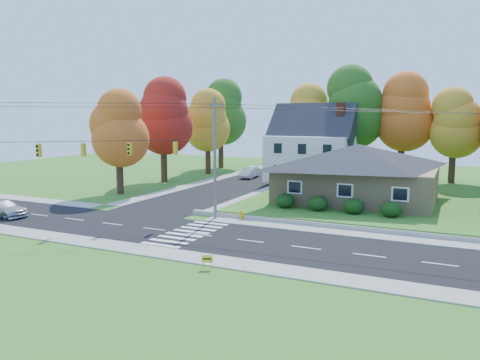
# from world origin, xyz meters

# --- Properties ---
(ground) EXTENTS (120.00, 120.00, 0.00)m
(ground) POSITION_xyz_m (0.00, 0.00, 0.00)
(ground) COLOR #3D7923
(road_main) EXTENTS (90.00, 8.00, 0.02)m
(road_main) POSITION_xyz_m (0.00, 0.00, 0.01)
(road_main) COLOR black
(road_main) RESTS_ON ground
(road_cross) EXTENTS (8.00, 44.00, 0.02)m
(road_cross) POSITION_xyz_m (-8.00, 26.00, 0.01)
(road_cross) COLOR black
(road_cross) RESTS_ON ground
(sidewalk_north) EXTENTS (90.00, 2.00, 0.08)m
(sidewalk_north) POSITION_xyz_m (0.00, 5.00, 0.04)
(sidewalk_north) COLOR #9C9A90
(sidewalk_north) RESTS_ON ground
(sidewalk_south) EXTENTS (90.00, 2.00, 0.08)m
(sidewalk_south) POSITION_xyz_m (0.00, -5.00, 0.04)
(sidewalk_south) COLOR #9C9A90
(sidewalk_south) RESTS_ON ground
(lawn) EXTENTS (30.00, 30.00, 0.50)m
(lawn) POSITION_xyz_m (13.00, 21.00, 0.25)
(lawn) COLOR #3D7923
(lawn) RESTS_ON ground
(ranch_house) EXTENTS (14.60, 10.60, 5.40)m
(ranch_house) POSITION_xyz_m (8.00, 16.00, 3.27)
(ranch_house) COLOR tan
(ranch_house) RESTS_ON lawn
(colonial_house) EXTENTS (10.40, 8.40, 9.60)m
(colonial_house) POSITION_xyz_m (0.04, 28.00, 4.58)
(colonial_house) COLOR silver
(colonial_house) RESTS_ON lawn
(hedge_row) EXTENTS (10.70, 1.70, 1.27)m
(hedge_row) POSITION_xyz_m (7.50, 9.80, 1.14)
(hedge_row) COLOR #163A10
(hedge_row) RESTS_ON lawn
(traffic_infrastructure) EXTENTS (38.10, 10.66, 10.00)m
(traffic_infrastructure) POSITION_xyz_m (-0.15, 1.35, 5.15)
(traffic_infrastructure) COLOR #666059
(traffic_infrastructure) RESTS_ON ground
(tree_lot_0) EXTENTS (6.72, 6.72, 12.51)m
(tree_lot_0) POSITION_xyz_m (-2.00, 34.00, 8.31)
(tree_lot_0) COLOR #3F2A19
(tree_lot_0) RESTS_ON lawn
(tree_lot_1) EXTENTS (7.84, 7.84, 14.60)m
(tree_lot_1) POSITION_xyz_m (4.00, 33.00, 9.61)
(tree_lot_1) COLOR #3F2A19
(tree_lot_1) RESTS_ON lawn
(tree_lot_2) EXTENTS (7.28, 7.28, 13.56)m
(tree_lot_2) POSITION_xyz_m (10.00, 34.00, 8.96)
(tree_lot_2) COLOR #3F2A19
(tree_lot_2) RESTS_ON lawn
(tree_lot_3) EXTENTS (6.16, 6.16, 11.47)m
(tree_lot_3) POSITION_xyz_m (16.00, 33.00, 7.65)
(tree_lot_3) COLOR #3F2A19
(tree_lot_3) RESTS_ON lawn
(tree_west_0) EXTENTS (6.16, 6.16, 11.47)m
(tree_west_0) POSITION_xyz_m (-17.00, 12.00, 7.15)
(tree_west_0) COLOR #3F2A19
(tree_west_0) RESTS_ON ground
(tree_west_1) EXTENTS (7.28, 7.28, 13.56)m
(tree_west_1) POSITION_xyz_m (-18.00, 22.00, 8.46)
(tree_west_1) COLOR #3F2A19
(tree_west_1) RESTS_ON ground
(tree_west_2) EXTENTS (6.72, 6.72, 12.51)m
(tree_west_2) POSITION_xyz_m (-17.00, 32.00, 7.81)
(tree_west_2) COLOR #3F2A19
(tree_west_2) RESTS_ON ground
(tree_west_3) EXTENTS (7.84, 7.84, 14.60)m
(tree_west_3) POSITION_xyz_m (-19.00, 40.00, 9.11)
(tree_west_3) COLOR #3F2A19
(tree_west_3) RESTS_ON ground
(silver_sedan) EXTENTS (4.88, 2.05, 1.41)m
(silver_sedan) POSITION_xyz_m (-18.35, -1.74, 0.72)
(silver_sedan) COLOR #B1B1B1
(silver_sedan) RESTS_ON road_main
(white_car) EXTENTS (1.82, 4.68, 1.52)m
(white_car) POSITION_xyz_m (-9.40, 30.29, 0.78)
(white_car) COLOR silver
(white_car) RESTS_ON road_cross
(fire_hydrant) EXTENTS (0.45, 0.35, 0.80)m
(fire_hydrant) POSITION_xyz_m (0.65, 5.68, 0.38)
(fire_hydrant) COLOR #E49D03
(fire_hydrant) RESTS_ON ground
(yard_sign) EXTENTS (0.61, 0.27, 0.80)m
(yard_sign) POSITION_xyz_m (4.19, -6.42, 0.57)
(yard_sign) COLOR black
(yard_sign) RESTS_ON ground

